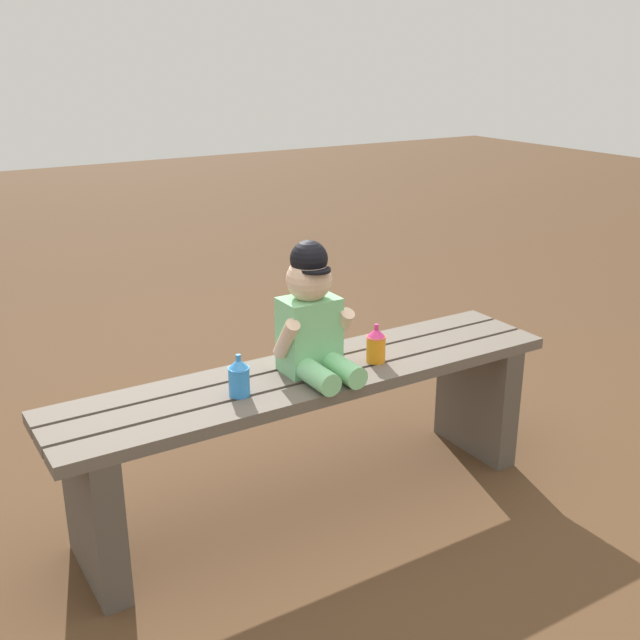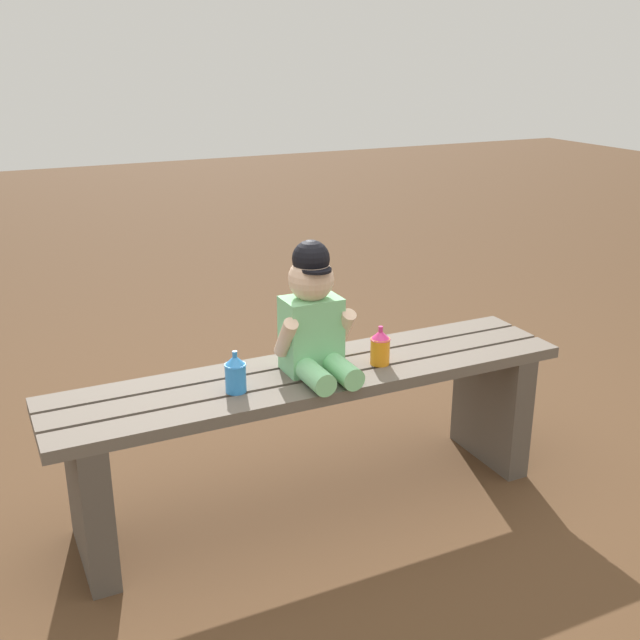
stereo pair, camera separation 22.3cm
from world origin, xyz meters
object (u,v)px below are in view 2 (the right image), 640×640
object	(u,v)px
park_bench	(313,415)
sippy_cup_right	(380,346)
child_figure	(313,317)
sippy_cup_left	(235,373)

from	to	relation	value
park_bench	sippy_cup_right	bearing A→B (deg)	-11.05
sippy_cup_right	park_bench	bearing A→B (deg)	168.95
child_figure	sippy_cup_left	distance (m)	0.29
park_bench	sippy_cup_left	distance (m)	0.34
child_figure	sippy_cup_right	size ratio (longest dim) A/B	3.26
sippy_cup_left	park_bench	bearing A→B (deg)	8.87
park_bench	child_figure	size ratio (longest dim) A/B	4.01
child_figure	sippy_cup_right	world-z (taller)	child_figure
child_figure	sippy_cup_right	distance (m)	0.24
child_figure	sippy_cup_left	size ratio (longest dim) A/B	3.26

